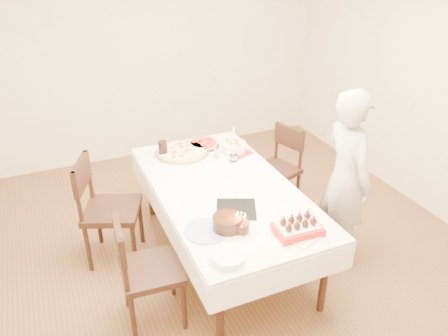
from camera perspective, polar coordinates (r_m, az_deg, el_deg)
name	(u,v)px	position (r m, az deg, el deg)	size (l,w,h in m)	color
floor	(237,254)	(4.23, 1.66, -11.20)	(5.00, 5.00, 0.00)	brown
wall_back	(155,54)	(5.79, -9.02, 14.53)	(4.50, 0.04, 2.70)	beige
wall_right	(445,88)	(4.89, 26.90, 9.32)	(0.04, 5.00, 2.70)	beige
dining_table	(224,222)	(4.00, 0.00, -7.09)	(1.14, 2.14, 0.75)	silver
chair_right_savory	(275,170)	(4.70, 6.68, -0.31)	(0.47, 0.47, 0.91)	black
chair_left_savory	(112,210)	(4.05, -14.41, -5.36)	(0.52, 0.52, 1.02)	black
chair_left_dessert	(152,270)	(3.39, -9.45, -13.02)	(0.49, 0.49, 0.95)	black
person	(346,179)	(3.93, 15.62, -1.39)	(0.59, 0.39, 1.63)	#AFABA5
pizza_white	(182,152)	(4.38, -5.52, 2.14)	(0.55, 0.55, 0.04)	beige
pizza_pepperoni	(203,144)	(4.52, -2.72, 3.14)	(0.33, 0.33, 0.04)	red
red_placemat	(240,153)	(4.39, 2.06, 2.02)	(0.21, 0.21, 0.01)	#B21E1E
pasta_bowl	(234,147)	(4.40, 1.28, 2.81)	(0.25, 0.25, 0.08)	white
taper_candle	(234,144)	(4.15, 1.25, 3.13)	(0.08, 0.08, 0.36)	white
shaker_pair	(217,154)	(4.26, -0.94, 1.87)	(0.08, 0.08, 0.09)	white
cola_glass	(163,149)	(4.32, -7.99, 2.47)	(0.09, 0.09, 0.16)	black
layer_cake	(227,223)	(3.25, 0.44, -7.19)	(0.28, 0.28, 0.11)	black
cake_board	(236,209)	(3.50, 1.60, -5.43)	(0.31, 0.31, 0.01)	black
birthday_cake	(241,223)	(3.21, 2.18, -7.15)	(0.13, 0.13, 0.14)	#3A1F0F
strawberry_box	(298,228)	(3.27, 9.61, -7.72)	(0.34, 0.23, 0.08)	red
box_lid	(305,237)	(3.26, 10.58, -8.80)	(0.27, 0.18, 0.02)	beige
plate_stack	(228,257)	(2.99, 0.55, -11.57)	(0.24, 0.24, 0.05)	white
china_plate	(206,231)	(3.26, -2.30, -8.19)	(0.33, 0.33, 0.01)	white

